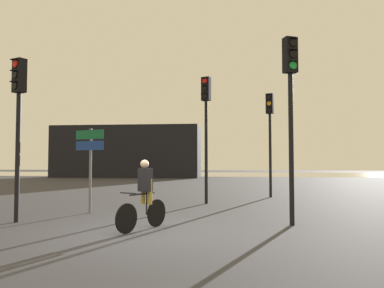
{
  "coord_description": "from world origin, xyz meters",
  "views": [
    {
      "loc": [
        1.92,
        -8.18,
        1.58
      ],
      "look_at": [
        0.5,
        5.0,
        2.2
      ],
      "focal_mm": 35.0,
      "sensor_mm": 36.0,
      "label": 1
    }
  ],
  "objects_px": {
    "traffic_light_center": "(206,116)",
    "traffic_light_near_left": "(19,108)",
    "distant_building": "(127,152)",
    "direction_sign_post": "(90,154)",
    "traffic_light_near_right": "(291,95)",
    "cyclist": "(144,194)",
    "traffic_light_far_right": "(270,125)"
  },
  "relations": [
    {
      "from": "traffic_light_center",
      "to": "traffic_light_near_left",
      "type": "relative_size",
      "value": 1.11
    },
    {
      "from": "distant_building",
      "to": "traffic_light_center",
      "type": "xyz_separation_m",
      "value": [
        9.66,
        -22.93,
        0.73
      ]
    },
    {
      "from": "traffic_light_near_left",
      "to": "direction_sign_post",
      "type": "relative_size",
      "value": 1.65
    },
    {
      "from": "distant_building",
      "to": "traffic_light_near_right",
      "type": "distance_m",
      "value": 30.03
    },
    {
      "from": "distant_building",
      "to": "traffic_light_center",
      "type": "relative_size",
      "value": 3.08
    },
    {
      "from": "traffic_light_near_left",
      "to": "cyclist",
      "type": "relative_size",
      "value": 2.65
    },
    {
      "from": "traffic_light_near_left",
      "to": "traffic_light_far_right",
      "type": "relative_size",
      "value": 0.93
    },
    {
      "from": "traffic_light_center",
      "to": "cyclist",
      "type": "height_order",
      "value": "traffic_light_center"
    },
    {
      "from": "traffic_light_far_right",
      "to": "direction_sign_post",
      "type": "bearing_deg",
      "value": 63.5
    },
    {
      "from": "traffic_light_near_left",
      "to": "traffic_light_near_right",
      "type": "bearing_deg",
      "value": -152.03
    },
    {
      "from": "distant_building",
      "to": "cyclist",
      "type": "bearing_deg",
      "value": -73.19
    },
    {
      "from": "traffic_light_center",
      "to": "direction_sign_post",
      "type": "distance_m",
      "value": 4.74
    },
    {
      "from": "traffic_light_far_right",
      "to": "distant_building",
      "type": "bearing_deg",
      "value": -38.68
    },
    {
      "from": "direction_sign_post",
      "to": "cyclist",
      "type": "xyz_separation_m",
      "value": [
        2.33,
        -2.56,
        -0.97
      ]
    },
    {
      "from": "traffic_light_far_right",
      "to": "traffic_light_near_right",
      "type": "bearing_deg",
      "value": 108.16
    },
    {
      "from": "traffic_light_near_right",
      "to": "traffic_light_far_right",
      "type": "bearing_deg",
      "value": -115.11
    },
    {
      "from": "distant_building",
      "to": "traffic_light_near_right",
      "type": "bearing_deg",
      "value": -66.22
    },
    {
      "from": "traffic_light_near_right",
      "to": "traffic_light_far_right",
      "type": "xyz_separation_m",
      "value": [
        0.21,
        7.37,
        -0.06
      ]
    },
    {
      "from": "traffic_light_near_right",
      "to": "cyclist",
      "type": "height_order",
      "value": "traffic_light_near_right"
    },
    {
      "from": "traffic_light_center",
      "to": "traffic_light_near_right",
      "type": "distance_m",
      "value": 5.16
    },
    {
      "from": "traffic_light_center",
      "to": "direction_sign_post",
      "type": "bearing_deg",
      "value": 60.3
    },
    {
      "from": "traffic_light_center",
      "to": "traffic_light_far_right",
      "type": "bearing_deg",
      "value": -113.93
    },
    {
      "from": "distant_building",
      "to": "traffic_light_near_left",
      "type": "height_order",
      "value": "distant_building"
    },
    {
      "from": "distant_building",
      "to": "traffic_light_near_right",
      "type": "height_order",
      "value": "distant_building"
    },
    {
      "from": "traffic_light_near_left",
      "to": "direction_sign_post",
      "type": "height_order",
      "value": "traffic_light_near_left"
    },
    {
      "from": "direction_sign_post",
      "to": "traffic_light_center",
      "type": "bearing_deg",
      "value": -117.85
    },
    {
      "from": "distant_building",
      "to": "direction_sign_post",
      "type": "distance_m",
      "value": 26.64
    },
    {
      "from": "distant_building",
      "to": "traffic_light_far_right",
      "type": "relative_size",
      "value": 3.19
    },
    {
      "from": "traffic_light_near_left",
      "to": "distant_building",
      "type": "bearing_deg",
      "value": -54.17
    },
    {
      "from": "distant_building",
      "to": "traffic_light_far_right",
      "type": "height_order",
      "value": "distant_building"
    },
    {
      "from": "distant_building",
      "to": "traffic_light_center",
      "type": "distance_m",
      "value": 24.89
    },
    {
      "from": "traffic_light_near_left",
      "to": "cyclist",
      "type": "bearing_deg",
      "value": -165.21
    }
  ]
}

